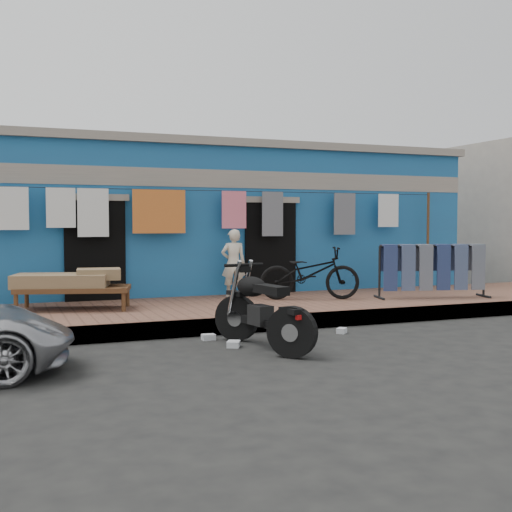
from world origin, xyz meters
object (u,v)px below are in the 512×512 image
Objects in this scene: charpoy at (74,290)px; jeans_rack at (432,270)px; motorcycle at (263,307)px; seated_person at (233,263)px; bicycle at (310,267)px.

jeans_rack is at bearing -7.21° from charpoy.
motorcycle is at bearing -55.12° from charpoy.
seated_person is at bearing 65.93° from motorcycle.
bicycle reaches higher than jeans_rack.
seated_person is at bearing 13.19° from charpoy.
bicycle is at bearing -2.43° from charpoy.
seated_person is 3.81m from jeans_rack.
seated_person is 0.63× the size of charpoy.
jeans_rack is (6.54, -0.83, 0.21)m from charpoy.
motorcycle is (-0.93, -3.76, -0.35)m from seated_person.
motorcycle is at bearing 85.36° from seated_person.
jeans_rack is (4.41, 2.22, 0.22)m from motorcycle.
jeans_rack is (2.29, -0.65, -0.07)m from bicycle.
seated_person reaches higher than motorcycle.
seated_person reaches higher than jeans_rack.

